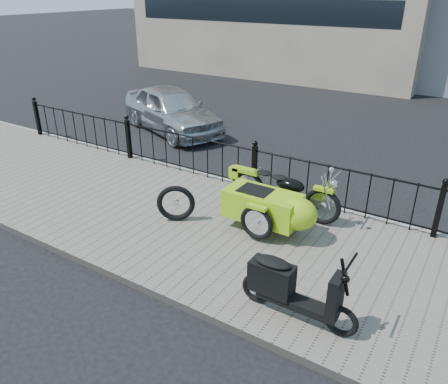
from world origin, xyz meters
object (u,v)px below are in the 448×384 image
Objects in this scene: scooter at (290,288)px; motorcycle_sidecar at (275,205)px; sedan_car at (171,109)px; spare_tire at (176,203)px.

motorcycle_sidecar is at bearing 121.10° from scooter.
spare_tire is at bearing -118.76° from sedan_car.
sedan_car is at bearing 138.56° from scooter.
scooter is 3.03m from spare_tire.
spare_tire is at bearing 156.47° from scooter.
spare_tire is 5.80m from sedan_car.
sedan_car is at bearing 129.31° from spare_tire.
motorcycle_sidecar is at bearing -103.69° from sedan_car.
scooter reaches higher than motorcycle_sidecar.
sedan_car is at bearing 144.38° from motorcycle_sidecar.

